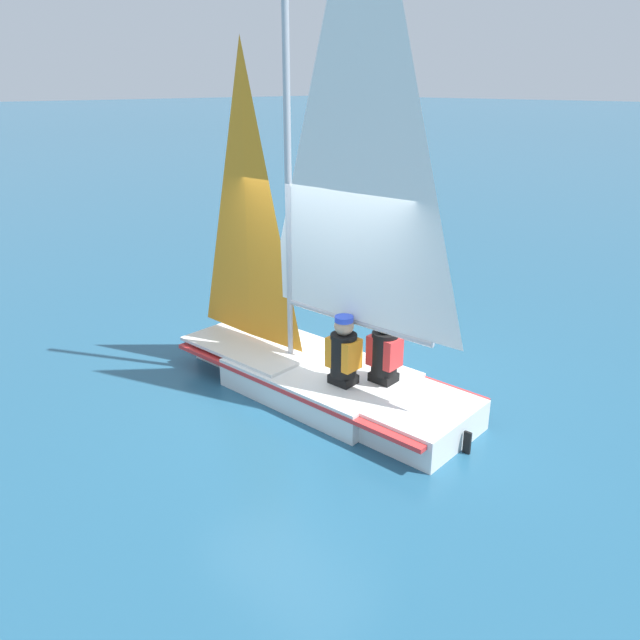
# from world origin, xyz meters

# --- Properties ---
(ground_plane) EXTENTS (260.00, 260.00, 0.00)m
(ground_plane) POSITION_xyz_m (0.00, 0.00, 0.00)
(ground_plane) COLOR #235675
(sailboat_main) EXTENTS (1.62, 4.04, 5.97)m
(sailboat_main) POSITION_xyz_m (0.00, -0.02, 0.97)
(sailboat_main) COLOR white
(sailboat_main) RESTS_ON ground_plane
(sailor_helm) EXTENTS (0.32, 0.36, 1.16)m
(sailor_helm) POSITION_xyz_m (-0.13, -0.51, 0.63)
(sailor_helm) COLOR black
(sailor_helm) RESTS_ON ground_plane
(sailor_crew) EXTENTS (0.32, 0.36, 1.16)m
(sailor_crew) POSITION_xyz_m (0.24, -0.80, 0.62)
(sailor_crew) COLOR black
(sailor_crew) RESTS_ON ground_plane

